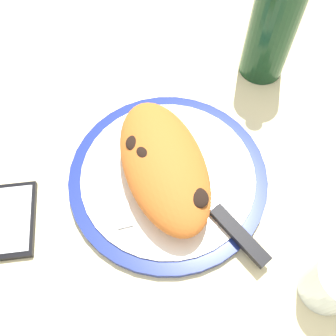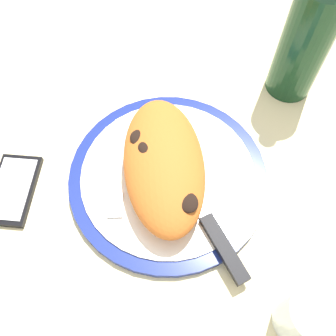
# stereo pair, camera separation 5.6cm
# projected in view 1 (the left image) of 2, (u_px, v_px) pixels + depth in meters

# --- Properties ---
(ground_plane) EXTENTS (1.50, 1.50, 0.03)m
(ground_plane) POSITION_uv_depth(u_px,v_px,m) (168.00, 183.00, 0.60)
(ground_plane) COLOR beige
(plate) EXTENTS (0.31, 0.31, 0.02)m
(plate) POSITION_uv_depth(u_px,v_px,m) (168.00, 177.00, 0.58)
(plate) COLOR navy
(plate) RESTS_ON ground_plane
(calzone) EXTENTS (0.23, 0.12, 0.07)m
(calzone) POSITION_uv_depth(u_px,v_px,m) (165.00, 167.00, 0.54)
(calzone) COLOR #C16023
(calzone) RESTS_ON plate
(fork) EXTENTS (0.17, 0.02, 0.00)m
(fork) POSITION_uv_depth(u_px,v_px,m) (117.00, 185.00, 0.56)
(fork) COLOR silver
(fork) RESTS_ON plate
(knife) EXTENTS (0.23, 0.11, 0.01)m
(knife) POSITION_uv_depth(u_px,v_px,m) (224.00, 219.00, 0.54)
(knife) COLOR silver
(knife) RESTS_ON plate
(smartphone) EXTENTS (0.13, 0.08, 0.01)m
(smartphone) POSITION_uv_depth(u_px,v_px,m) (13.00, 218.00, 0.55)
(smartphone) COLOR black
(smartphone) RESTS_ON ground_plane
(water_glass) EXTENTS (0.07, 0.07, 0.08)m
(water_glass) POSITION_uv_depth(u_px,v_px,m) (333.00, 283.00, 0.48)
(water_glass) COLOR silver
(water_glass) RESTS_ON ground_plane
(wine_bottle) EXTENTS (0.08, 0.08, 0.30)m
(wine_bottle) POSITION_uv_depth(u_px,v_px,m) (276.00, 16.00, 0.60)
(wine_bottle) COLOR #14381E
(wine_bottle) RESTS_ON ground_plane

